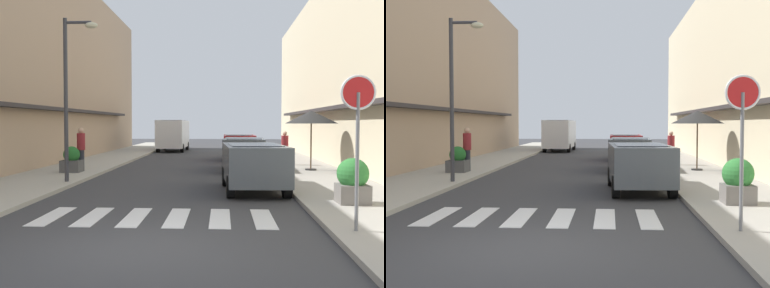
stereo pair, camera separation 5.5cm
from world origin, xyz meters
TOP-DOWN VIEW (x-y plane):
  - ground_plane at (0.00, 15.36)m, footprint 84.48×84.48m
  - sidewalk_left at (-5.09, 15.36)m, footprint 3.20×53.76m
  - sidewalk_right at (5.09, 15.36)m, footprint 3.20×53.76m
  - building_row_left at (-9.18, 16.28)m, footprint 5.50×36.56m
  - building_row_right at (9.18, 16.28)m, footprint 5.50×36.56m
  - crosswalk at (-0.00, 2.68)m, footprint 5.20×2.20m
  - parked_car_near at (2.44, 6.87)m, footprint 1.96×4.04m
  - parked_car_mid at (2.44, 13.36)m, footprint 1.97×4.07m
  - parked_car_far at (2.44, 19.65)m, footprint 1.83×4.03m
  - delivery_van at (-2.29, 28.32)m, footprint 2.12×5.45m
  - round_street_sign at (3.95, 1.10)m, footprint 0.65×0.07m
  - street_lamp at (-3.67, 8.11)m, footprint 1.19×0.28m
  - cafe_umbrella at (5.25, 12.67)m, footprint 2.22×2.22m
  - planter_corner at (4.71, 4.18)m, footprint 0.78×0.78m
  - planter_midblock at (-4.70, 11.24)m, footprint 0.78×0.78m
  - pedestrian_walking_near at (4.49, 15.38)m, footprint 0.34×0.34m
  - pedestrian_walking_far at (-4.43, 11.68)m, footprint 0.34×0.34m

SIDE VIEW (x-z plane):
  - ground_plane at x=0.00m, z-range 0.00..0.00m
  - crosswalk at x=0.00m, z-range 0.00..0.01m
  - sidewalk_left at x=-5.09m, z-range 0.00..0.12m
  - sidewalk_right at x=5.09m, z-range 0.00..0.12m
  - planter_midblock at x=-4.70m, z-range 0.07..1.13m
  - planter_corner at x=4.71m, z-range 0.12..1.25m
  - parked_car_near at x=2.44m, z-range 0.19..1.66m
  - parked_car_mid at x=2.44m, z-range 0.19..1.66m
  - parked_car_far at x=2.44m, z-range 0.19..1.66m
  - pedestrian_walking_near at x=4.49m, z-range 0.16..1.78m
  - pedestrian_walking_far at x=-4.43m, z-range 0.18..2.00m
  - delivery_van at x=-2.29m, z-range 0.22..2.59m
  - round_street_sign at x=3.95m, z-range 0.89..3.76m
  - cafe_umbrella at x=5.25m, z-range 1.10..3.64m
  - street_lamp at x=-3.67m, z-range 0.72..6.27m
  - building_row_right at x=9.18m, z-range 0.00..9.58m
  - building_row_left at x=-9.18m, z-range 0.00..10.47m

